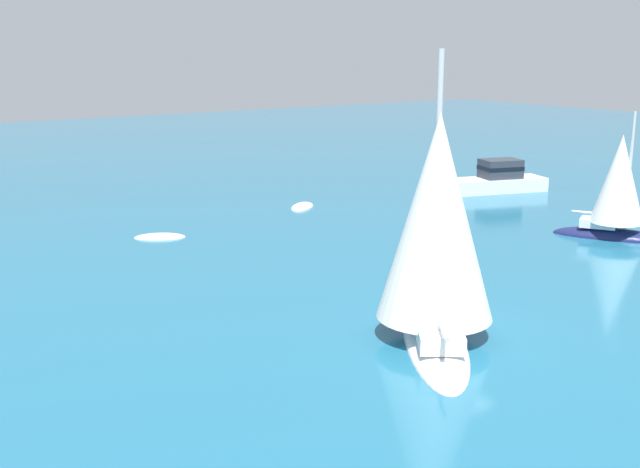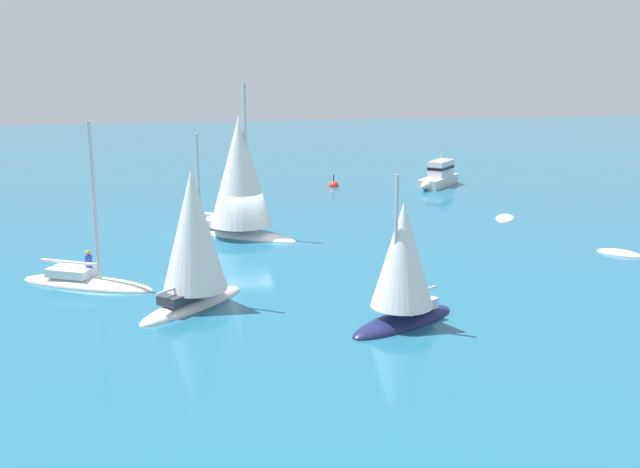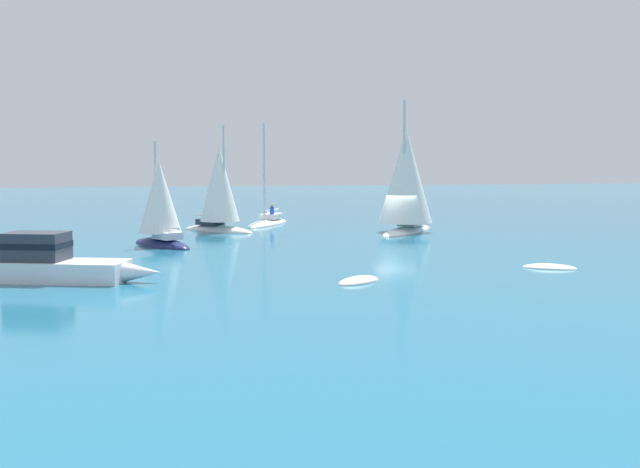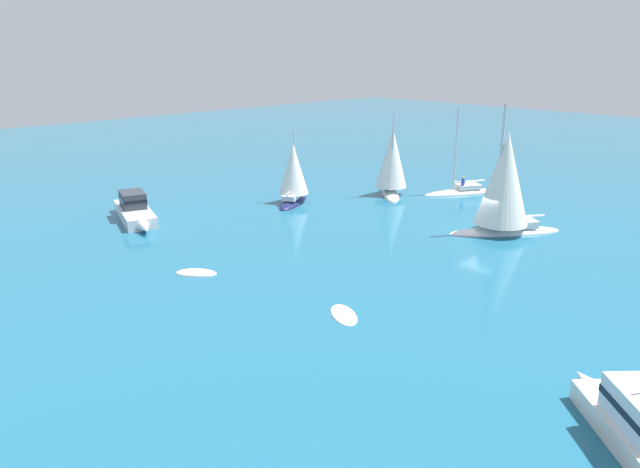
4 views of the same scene
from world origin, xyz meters
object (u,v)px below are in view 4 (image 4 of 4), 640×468
(powerboat, at_px, (629,418))
(sailboat, at_px, (293,177))
(yacht, at_px, (392,164))
(skiff, at_px, (196,273))
(skiff_1, at_px, (344,315))
(motor_cruiser, at_px, (135,210))
(sloop, at_px, (461,191))
(yacht_1, at_px, (505,185))

(powerboat, relative_size, sailboat, 0.82)
(yacht, xyz_separation_m, skiff, (4.21, -22.03, -2.66))
(skiff_1, height_order, sailboat, sailboat)
(skiff, distance_m, skiff_1, 9.64)
(powerboat, distance_m, sailboat, 32.41)
(yacht, bearing_deg, powerboat, 7.06)
(sailboat, bearing_deg, motor_cruiser, 129.22)
(sloop, xyz_separation_m, yacht_1, (8.21, -7.71, 3.12))
(powerboat, distance_m, motor_cruiser, 34.25)
(yacht, bearing_deg, motor_cruiser, -68.12)
(yacht, height_order, skiff_1, yacht)
(powerboat, height_order, skiff, powerboat)
(powerboat, relative_size, sloop, 0.67)
(sailboat, bearing_deg, yacht, -56.63)
(motor_cruiser, relative_size, yacht_1, 0.90)
(skiff, distance_m, yacht_1, 20.92)
(yacht, xyz_separation_m, motor_cruiser, (-8.00, -19.42, -1.93))
(motor_cruiser, bearing_deg, yacht, 85.01)
(sailboat, xyz_separation_m, motor_cruiser, (-4.24, -11.66, -1.36))
(skiff, distance_m, motor_cruiser, 12.51)
(yacht, height_order, yacht_1, yacht_1)
(yacht, height_order, sailboat, yacht)
(yacht, bearing_deg, sailboat, -71.57)
(yacht, xyz_separation_m, skiff_1, (13.62, -19.91, -2.66))
(skiff, bearing_deg, skiff_1, -27.95)
(motor_cruiser, bearing_deg, skiff_1, 16.11)
(sloop, bearing_deg, yacht_1, 74.73)
(powerboat, distance_m, sloop, 33.36)
(yacht, bearing_deg, skiff_1, -11.35)
(motor_cruiser, bearing_deg, sloop, 81.29)
(skiff, height_order, sailboat, sailboat)
(yacht, height_order, skiff, yacht)
(powerboat, xyz_separation_m, skiff, (-22.03, -2.10, -0.81))
(skiff_1, height_order, yacht_1, yacht_1)
(sloop, bearing_deg, sailboat, -3.35)
(powerboat, bearing_deg, skiff, 47.36)
(sloop, bearing_deg, motor_cruiser, 1.82)
(skiff, distance_m, sailboat, 16.48)
(yacht, distance_m, motor_cruiser, 21.09)
(skiff, bearing_deg, yacht_1, 26.96)
(skiff, bearing_deg, powerboat, -35.25)
(sloop, distance_m, yacht_1, 11.69)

